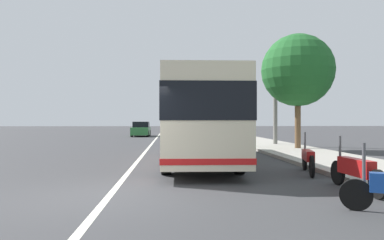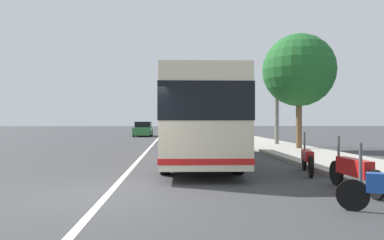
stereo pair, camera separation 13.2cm
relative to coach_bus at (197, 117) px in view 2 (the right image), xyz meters
name	(u,v)px [view 2 (the right image)]	position (x,y,z in m)	size (l,w,h in m)	color
ground_plane	(106,196)	(-6.75, 2.38, -1.80)	(220.00, 220.00, 0.00)	#38383A
sidewalk_curb	(300,152)	(3.25, -5.38, -1.73)	(110.00, 3.60, 0.14)	#9E998E
lane_divider_line	(144,154)	(3.25, 2.38, -1.79)	(110.00, 0.16, 0.01)	silver
coach_bus	(197,117)	(0.00, 0.00, 0.00)	(11.22, 2.68, 3.17)	beige
motorcycle_angled	(354,171)	(-6.49, -3.24, -1.31)	(2.36, 0.28, 1.26)	black
motorcycle_far_end	(307,158)	(-3.63, -3.20, -1.33)	(2.20, 0.59, 1.27)	black
car_behind_bus	(186,130)	(25.66, -0.42, -1.11)	(4.48, 2.13, 1.46)	#2D7238
car_side_street	(181,128)	(38.47, -0.08, -1.12)	(3.96, 1.96, 1.42)	silver
car_oncoming	(143,129)	(24.71, 4.19, -1.07)	(4.45, 1.88, 1.56)	#2D7238
roadside_tree_mid_block	(299,70)	(5.15, -5.98, 2.63)	(4.00, 4.00, 6.44)	brown
utility_pole	(277,100)	(8.90, -5.81, 1.24)	(0.27, 0.27, 6.07)	slate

